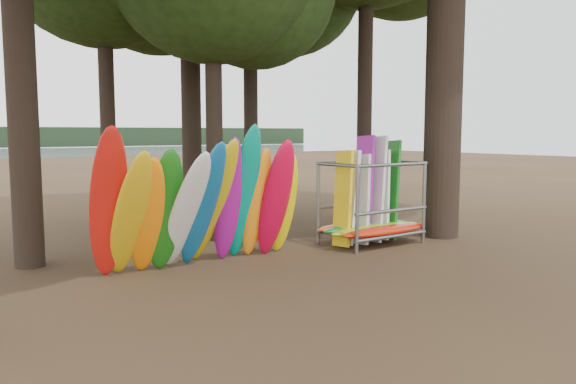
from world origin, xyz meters
TOP-DOWN VIEW (x-y plane):
  - ground at (0.00, 0.00)m, footprint 120.00×120.00m
  - kayak_row at (-2.51, 0.69)m, footprint 4.98×2.17m
  - storage_rack at (2.19, 0.59)m, footprint 3.03×1.56m

SIDE VIEW (x-z plane):
  - ground at x=0.00m, z-range 0.00..0.00m
  - storage_rack at x=2.19m, z-range -0.42..2.42m
  - kayak_row at x=-2.51m, z-range -0.26..2.96m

